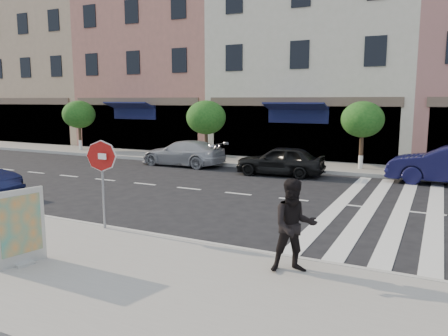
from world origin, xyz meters
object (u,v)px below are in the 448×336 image
walker (294,226)px  car_far_left (183,153)px  car_far_mid (280,161)px  stop_sign (102,164)px  poster_board (20,229)px

walker → car_far_left: walker is taller
car_far_left → car_far_mid: 5.29m
stop_sign → walker: size_ratio=1.26×
car_far_left → car_far_mid: (5.26, -0.56, 0.02)m
car_far_left → walker: bearing=41.0°
poster_board → walker: bearing=35.3°
walker → car_far_mid: bearing=80.6°
stop_sign → poster_board: size_ratio=1.49×
stop_sign → car_far_mid: 10.02m
poster_board → car_far_mid: (0.78, 12.42, -0.20)m
stop_sign → car_far_left: size_ratio=0.50×
poster_board → car_far_left: size_ratio=0.33×
car_far_left → car_far_mid: car_far_mid is taller
walker → car_far_mid: size_ratio=0.45×
walker → poster_board: bearing=172.8°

